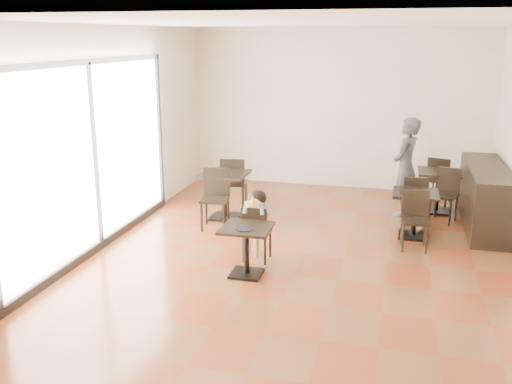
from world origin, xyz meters
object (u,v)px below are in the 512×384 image
(adult_patron, at_px, (406,167))
(chair_mid_a, at_px, (414,201))
(child, at_px, (257,225))
(chair_back_b, at_px, (444,196))
(cafe_table_back, at_px, (437,192))
(cafe_table_mid, at_px, (414,215))
(cafe_table_left, at_px, (225,196))
(chair_left_a, at_px, (234,183))
(child_chair, at_px, (257,233))
(chair_left_b, at_px, (215,200))
(chair_mid_b, at_px, (415,221))
(child_table, at_px, (246,251))
(chair_back_a, at_px, (440,180))

(adult_patron, xyz_separation_m, chair_mid_a, (0.17, -0.59, -0.42))
(child, height_order, chair_back_b, child)
(cafe_table_back, bearing_deg, child, -130.63)
(cafe_table_mid, relative_size, chair_back_b, 0.80)
(cafe_table_mid, xyz_separation_m, chair_back_b, (0.48, 0.89, 0.09))
(cafe_table_left, bearing_deg, adult_patron, 18.18)
(cafe_table_left, relative_size, chair_mid_a, 0.93)
(child, relative_size, adult_patron, 0.59)
(cafe_table_back, distance_m, chair_left_a, 3.61)
(child_chair, bearing_deg, chair_left_b, -48.99)
(chair_left_b, bearing_deg, chair_mid_b, -10.65)
(cafe_table_back, xyz_separation_m, chair_mid_b, (-0.41, -1.99, 0.06))
(cafe_table_mid, distance_m, cafe_table_left, 3.13)
(adult_patron, xyz_separation_m, cafe_table_mid, (0.17, -1.14, -0.50))
(child_table, relative_size, child, 0.66)
(chair_mid_a, bearing_deg, cafe_table_mid, 86.99)
(chair_mid_a, height_order, chair_left_b, chair_left_b)
(child_chair, relative_size, cafe_table_back, 1.07)
(cafe_table_back, relative_size, chair_left_a, 0.77)
(child_table, xyz_separation_m, adult_patron, (1.97, 3.22, 0.52))
(child_table, relative_size, child_chair, 0.83)
(cafe_table_back, height_order, chair_back_a, chair_back_a)
(child_table, xyz_separation_m, chair_left_b, (-0.99, 1.69, 0.15))
(chair_mid_b, xyz_separation_m, chair_left_a, (-3.13, 1.27, 0.05))
(chair_mid_b, height_order, chair_left_a, chair_left_a)
(adult_patron, distance_m, chair_left_b, 3.35)
(cafe_table_mid, xyz_separation_m, chair_left_b, (-3.13, -0.38, 0.12))
(child, xyz_separation_m, chair_back_a, (2.62, 3.52, -0.06))
(child_table, relative_size, chair_mid_a, 0.77)
(child_table, relative_size, cafe_table_left, 0.83)
(child_chair, xyz_separation_m, chair_back_b, (2.62, 2.42, 0.05))
(chair_back_a, bearing_deg, child, 72.51)
(cafe_table_back, height_order, chair_mid_a, chair_mid_a)
(cafe_table_mid, bearing_deg, chair_left_b, -173.05)
(cafe_table_mid, distance_m, chair_left_a, 3.21)
(child_table, bearing_deg, chair_left_a, 109.59)
(chair_mid_b, xyz_separation_m, chair_back_b, (0.48, 1.44, 0.02))
(cafe_table_back, bearing_deg, chair_back_b, -82.41)
(cafe_table_back, xyz_separation_m, chair_back_b, (0.07, -0.55, 0.08))
(child_table, height_order, adult_patron, adult_patron)
(cafe_table_mid, bearing_deg, child_chair, -144.49)
(child, height_order, cafe_table_mid, child)
(cafe_table_left, xyz_separation_m, chair_mid_a, (3.13, 0.38, 0.03))
(cafe_table_left, relative_size, chair_mid_b, 0.93)
(child_table, distance_m, child_chair, 0.55)
(child_chair, bearing_deg, chair_left_a, -66.10)
(cafe_table_mid, bearing_deg, chair_back_a, 76.39)
(child, relative_size, chair_back_a, 1.12)
(child_chair, distance_m, chair_mid_a, 2.98)
(cafe_table_mid, distance_m, chair_back_b, 1.02)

